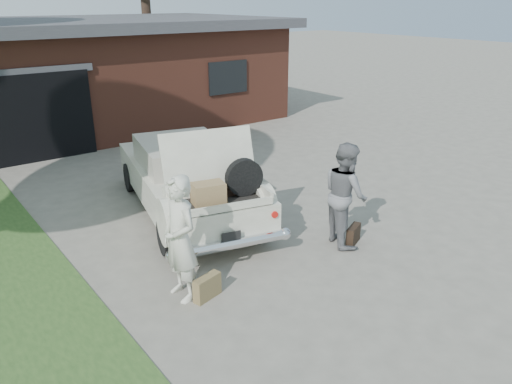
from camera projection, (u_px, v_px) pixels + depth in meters
ground at (280, 270)px, 7.65m from camera, size 90.00×90.00×0.00m
house at (77, 72)px, 16.12m from camera, size 12.80×7.80×3.30m
sedan at (187, 178)px, 9.50m from camera, size 2.88×5.03×1.92m
woman_left at (180, 239)px, 6.66m from camera, size 0.44×0.66×1.78m
woman_right at (345, 194)px, 8.23m from camera, size 0.92×1.03×1.75m
suitcase_left at (207, 287)px, 6.88m from camera, size 0.46×0.24×0.34m
suitcase_right at (353, 235)px, 8.44m from camera, size 0.42×0.29×0.31m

